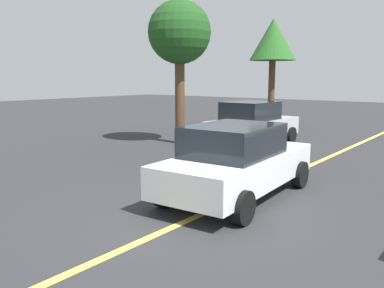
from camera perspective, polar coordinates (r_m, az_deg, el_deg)
The scene contains 6 objects.
ground_plane at distance 7.87m, azimuth 1.36°, elevation -10.02°, with size 80.00×80.00×0.00m, color #2D2D30.
lane_marking_centre at distance 10.33m, azimuth 11.37°, elevation -5.41°, with size 28.00×0.16×0.01m, color #E0D14C.
car_white_mid_road at distance 8.82m, azimuth 6.40°, elevation -2.42°, with size 4.53×2.24×1.63m.
car_silver_approaching at distance 15.83m, azimuth 8.59°, elevation 2.92°, with size 4.29×2.20×1.71m.
tree_left_verge at distance 22.43m, azimuth 11.48°, elevation 14.20°, with size 2.47×2.47×5.74m.
tree_centre_verge at distance 16.09m, azimuth -1.79°, elevation 15.36°, with size 2.46×2.46×5.60m.
Camera 1 is at (-5.96, -4.41, 2.62)m, focal length 37.38 mm.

